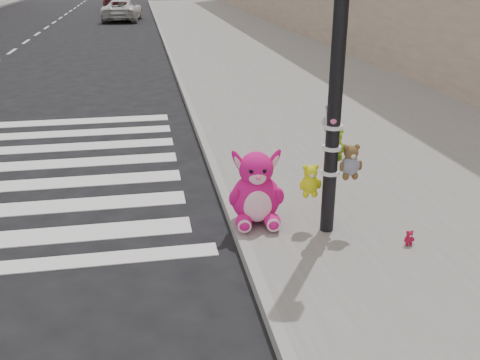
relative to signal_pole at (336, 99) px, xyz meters
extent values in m
cube|color=slate|center=(2.39, 8.18, -1.68)|extent=(7.00, 80.00, 0.14)
cube|color=gray|center=(-1.06, 8.18, -1.68)|extent=(0.12, 80.00, 0.15)
cylinder|color=black|center=(-0.01, -0.02, 0.39)|extent=(0.16, 0.16, 4.00)
cylinder|color=white|center=(-0.01, -0.02, -0.86)|extent=(0.22, 0.22, 0.04)
cylinder|color=white|center=(-0.01, -0.02, -0.56)|extent=(0.22, 0.22, 0.04)
cylinder|color=white|center=(-0.01, -0.02, -0.31)|extent=(0.22, 0.22, 0.04)
ellipsoid|color=#D71278|center=(-1.01, 0.13, -1.53)|extent=(0.23, 0.34, 0.18)
ellipsoid|color=#D71278|center=(-0.67, 0.10, -1.53)|extent=(0.23, 0.34, 0.18)
ellipsoid|color=#D71278|center=(-0.81, 0.38, -1.31)|extent=(0.67, 0.58, 0.62)
ellipsoid|color=#F9BFD1|center=(-0.83, 0.17, -1.32)|extent=(0.35, 0.15, 0.41)
sphere|color=#D71278|center=(-0.81, 0.38, -0.92)|extent=(0.46, 0.46, 0.43)
ellipsoid|color=#D71278|center=(-1.00, 0.42, -0.86)|extent=(0.30, 0.12, 0.43)
ellipsoid|color=#D71278|center=(-0.62, 0.38, -0.86)|extent=(0.30, 0.12, 0.43)
imported|color=silver|center=(-3.06, 29.48, -1.13)|extent=(2.53, 4.71, 1.26)
imported|color=maroon|center=(-3.86, 40.01, -1.12)|extent=(1.86, 4.41, 1.27)
camera|label=1|loc=(-2.09, -5.56, 1.37)|focal=40.00mm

